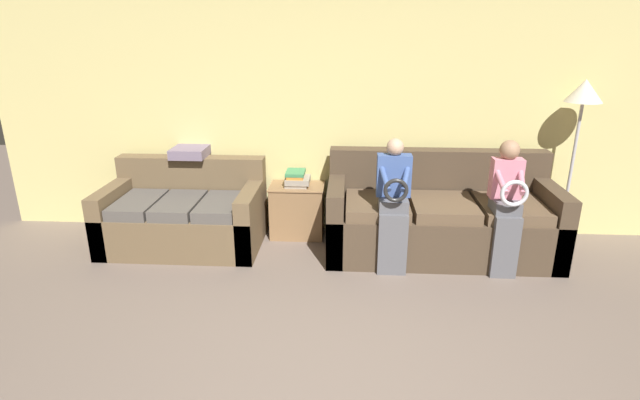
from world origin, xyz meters
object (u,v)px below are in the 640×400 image
at_px(child_right_seated, 507,201).
at_px(book_stack, 297,179).
at_px(child_left_seated, 393,201).
at_px(couch_main, 439,219).
at_px(floor_lamp, 582,104).
at_px(couch_side, 185,216).
at_px(throw_pillow, 190,152).
at_px(side_shelf, 297,210).

height_order(child_right_seated, book_stack, child_right_seated).
bearing_deg(child_right_seated, book_stack, 159.69).
distance_m(child_left_seated, book_stack, 1.21).
bearing_deg(couch_main, floor_lamp, 12.25).
distance_m(couch_side, floor_lamp, 4.13).
height_order(couch_side, child_right_seated, child_right_seated).
bearing_deg(child_left_seated, throw_pillow, 159.98).
bearing_deg(couch_side, child_left_seated, -11.63).
height_order(couch_side, child_left_seated, child_left_seated).
bearing_deg(side_shelf, throw_pillow, 177.90).
distance_m(child_right_seated, book_stack, 2.11).
height_order(couch_main, child_left_seated, child_left_seated).
relative_size(child_left_seated, book_stack, 4.37).
relative_size(floor_lamp, throw_pillow, 4.71).
xyz_separation_m(book_stack, floor_lamp, (2.80, -0.03, 0.82)).
height_order(book_stack, floor_lamp, floor_lamp).
bearing_deg(child_left_seated, child_right_seated, 0.01).
relative_size(side_shelf, throw_pillow, 1.61).
xyz_separation_m(side_shelf, floor_lamp, (2.81, -0.03, 1.17)).
bearing_deg(throw_pillow, side_shelf, -2.10).
xyz_separation_m(child_left_seated, throw_pillow, (-2.11, 0.77, 0.24)).
height_order(couch_main, book_stack, couch_main).
distance_m(couch_main, floor_lamp, 1.76).
bearing_deg(side_shelf, book_stack, 66.24).
relative_size(couch_side, floor_lamp, 0.93).
relative_size(couch_main, throw_pillow, 6.18).
bearing_deg(floor_lamp, child_right_seated, -139.94).
bearing_deg(couch_side, side_shelf, 14.36).
bearing_deg(throw_pillow, child_right_seated, -13.84).
height_order(couch_side, side_shelf, couch_side).
bearing_deg(floor_lamp, couch_side, -176.21).
distance_m(child_left_seated, floor_lamp, 2.12).
bearing_deg(book_stack, child_right_seated, -20.31).
bearing_deg(couch_main, couch_side, 179.39).
bearing_deg(book_stack, side_shelf, -113.76).
bearing_deg(book_stack, child_left_seated, -37.17).
distance_m(couch_main, book_stack, 1.54).
relative_size(couch_main, child_left_seated, 1.81).
height_order(couch_main, side_shelf, couch_main).
xyz_separation_m(couch_side, throw_pillow, (-0.00, 0.34, 0.60)).
height_order(couch_main, couch_side, couch_main).
xyz_separation_m(child_left_seated, child_right_seated, (1.01, 0.00, 0.02)).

